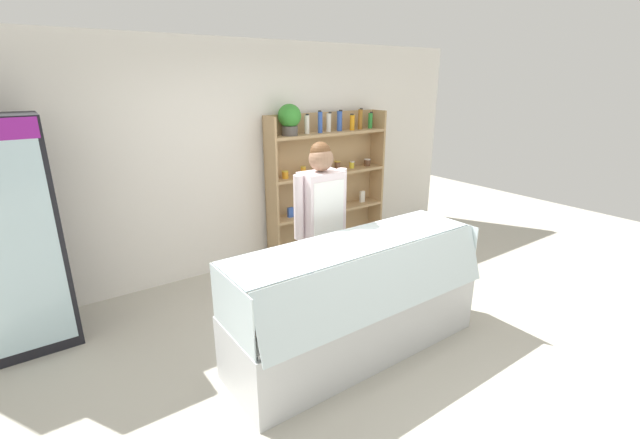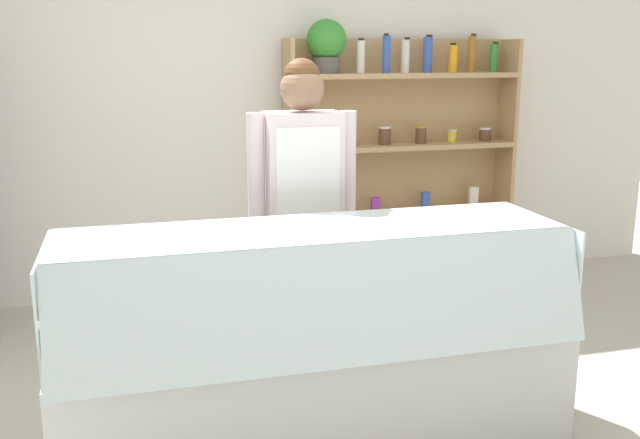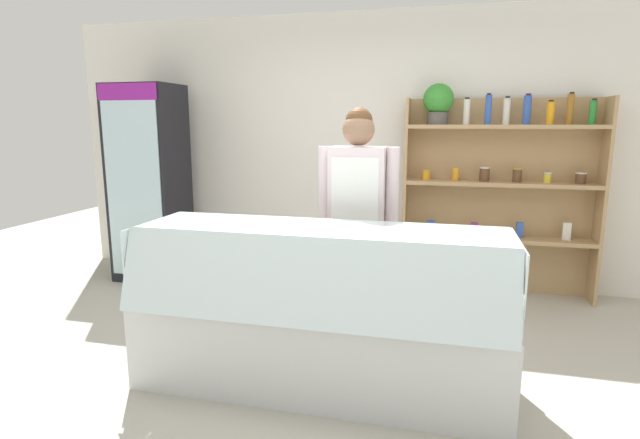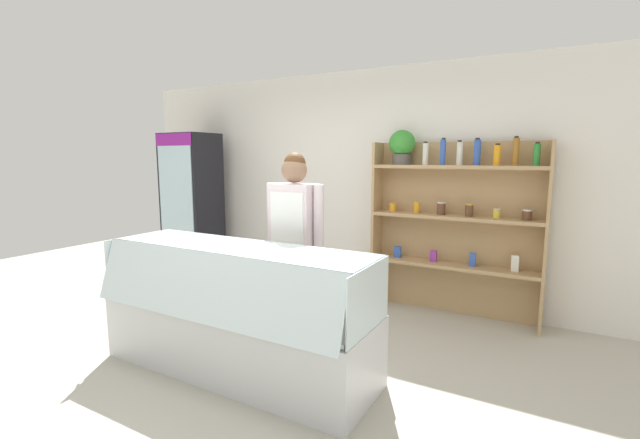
% 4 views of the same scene
% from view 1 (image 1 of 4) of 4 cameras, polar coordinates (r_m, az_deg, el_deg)
% --- Properties ---
extents(ground_plane, '(12.00, 12.00, 0.00)m').
position_cam_1_polar(ground_plane, '(4.05, 5.14, -15.82)').
color(ground_plane, '#B7B2A3').
extents(back_wall, '(6.80, 0.10, 2.70)m').
position_cam_1_polar(back_wall, '(5.30, -10.26, 8.07)').
color(back_wall, white).
rests_on(back_wall, ground).
extents(drinks_fridge, '(0.68, 0.57, 2.01)m').
position_cam_1_polar(drinks_fridge, '(4.37, -35.64, -2.06)').
color(drinks_fridge, black).
rests_on(drinks_fridge, ground).
extents(shelving_unit, '(1.75, 0.29, 1.98)m').
position_cam_1_polar(shelving_unit, '(5.68, 0.23, 6.70)').
color(shelving_unit, tan).
rests_on(shelving_unit, ground).
extents(deli_display_case, '(2.26, 0.77, 1.01)m').
position_cam_1_polar(deli_display_case, '(3.77, 4.78, -13.03)').
color(deli_display_case, silver).
rests_on(deli_display_case, ground).
extents(shop_clerk, '(0.58, 0.25, 1.73)m').
position_cam_1_polar(shop_clerk, '(4.02, 0.16, 0.35)').
color(shop_clerk, '#383D51').
rests_on(shop_clerk, ground).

